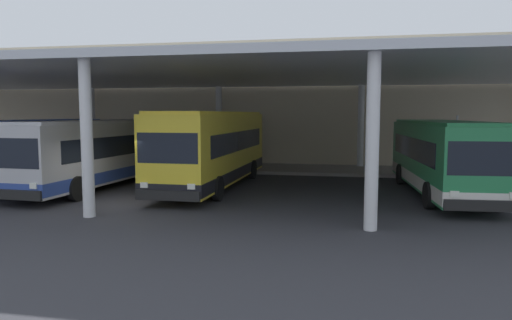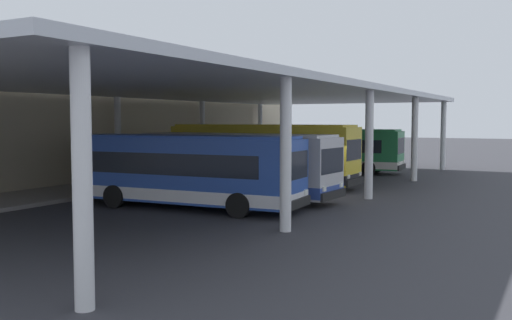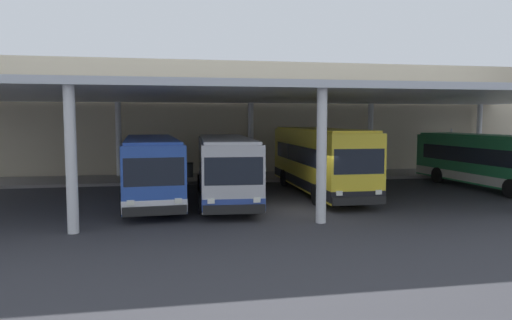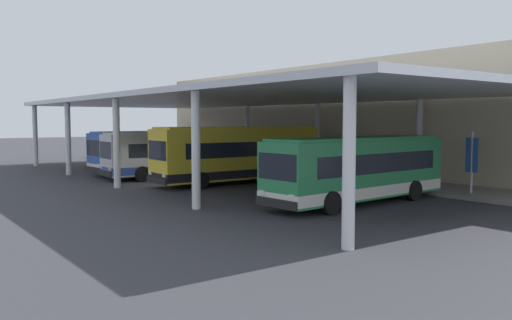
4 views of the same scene
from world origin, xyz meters
name	(u,v)px [view 4 (image 4 of 4)]	position (x,y,z in m)	size (l,w,h in m)	color
ground_plane	(156,185)	(0.00, 0.00, 0.00)	(200.00, 200.00, 0.00)	#333338
platform_kerb	(300,172)	(0.00, 11.75, 0.09)	(42.00, 4.50, 0.18)	gray
station_building_facade	(332,118)	(0.00, 15.00, 4.17)	(48.00, 1.60, 8.33)	#C1B293
canopy_shelter	(230,101)	(0.00, 5.50, 5.29)	(40.00, 17.00, 5.55)	silver
bus_nearest_bay	(160,151)	(-6.73, 3.55, 1.66)	(3.15, 10.66, 3.17)	#284CA8
bus_second_bay	(179,154)	(-3.10, 3.26, 1.66)	(3.10, 10.65, 3.17)	#B7B7BC
bus_middle_bay	(239,154)	(2.26, 4.61, 1.84)	(2.79, 11.35, 3.57)	yellow
bus_far_bay	(358,169)	(12.49, 4.44, 1.66)	(3.20, 10.67, 3.17)	#28844C
bench_waiting	(293,164)	(-0.91, 11.82, 0.66)	(1.80, 0.45, 0.92)	#383D47
trash_bin	(263,161)	(-4.50, 11.72, 0.68)	(0.52, 0.52, 0.98)	#33383D
banner_sign	(472,159)	(14.39, 10.94, 1.98)	(0.70, 0.12, 3.20)	#B2B2B7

